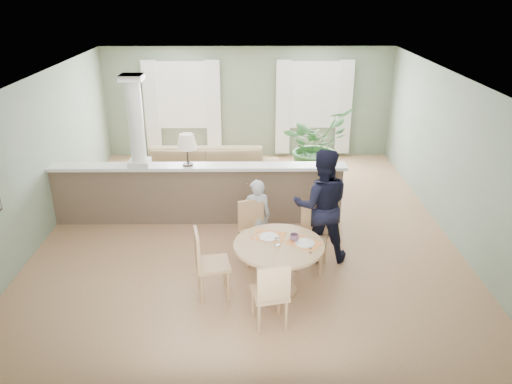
{
  "coord_description": "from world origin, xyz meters",
  "views": [
    {
      "loc": [
        0.08,
        -8.11,
        4.13
      ],
      "look_at": [
        0.14,
        -1.0,
        1.1
      ],
      "focal_mm": 35.0,
      "sensor_mm": 36.0,
      "label": 1
    }
  ],
  "objects_px": {
    "man_person": "(321,205)",
    "child_person": "(257,216)",
    "sofa": "(204,175)",
    "dining_table": "(279,254)",
    "chair_far_boy": "(253,228)",
    "houseplant": "(315,145)",
    "chair_near": "(271,292)",
    "chair_far_man": "(313,233)",
    "chair_side": "(207,261)"
  },
  "relations": [
    {
      "from": "dining_table",
      "to": "chair_near",
      "type": "bearing_deg",
      "value": -99.87
    },
    {
      "from": "sofa",
      "to": "chair_far_boy",
      "type": "relative_size",
      "value": 3.19
    },
    {
      "from": "sofa",
      "to": "chair_near",
      "type": "relative_size",
      "value": 3.21
    },
    {
      "from": "man_person",
      "to": "child_person",
      "type": "bearing_deg",
      "value": -9.53
    },
    {
      "from": "sofa",
      "to": "chair_far_man",
      "type": "height_order",
      "value": "chair_far_man"
    },
    {
      "from": "houseplant",
      "to": "chair_far_boy",
      "type": "relative_size",
      "value": 1.68
    },
    {
      "from": "sofa",
      "to": "houseplant",
      "type": "height_order",
      "value": "houseplant"
    },
    {
      "from": "chair_near",
      "to": "man_person",
      "type": "height_order",
      "value": "man_person"
    },
    {
      "from": "chair_far_man",
      "to": "chair_side",
      "type": "xyz_separation_m",
      "value": [
        -1.56,
        -0.81,
        0.0
      ]
    },
    {
      "from": "houseplant",
      "to": "chair_far_boy",
      "type": "bearing_deg",
      "value": -111.95
    },
    {
      "from": "dining_table",
      "to": "chair_side",
      "type": "relative_size",
      "value": 1.25
    },
    {
      "from": "chair_far_boy",
      "to": "chair_side",
      "type": "xyz_separation_m",
      "value": [
        -0.65,
        -1.01,
        0.02
      ]
    },
    {
      "from": "houseplant",
      "to": "man_person",
      "type": "distance_m",
      "value": 3.37
    },
    {
      "from": "chair_near",
      "to": "chair_side",
      "type": "relative_size",
      "value": 0.96
    },
    {
      "from": "child_person",
      "to": "man_person",
      "type": "distance_m",
      "value": 1.06
    },
    {
      "from": "sofa",
      "to": "dining_table",
      "type": "relative_size",
      "value": 2.46
    },
    {
      "from": "chair_far_man",
      "to": "chair_near",
      "type": "distance_m",
      "value": 1.69
    },
    {
      "from": "houseplant",
      "to": "chair_far_man",
      "type": "xyz_separation_m",
      "value": [
        -0.45,
        -3.59,
        -0.26
      ]
    },
    {
      "from": "chair_near",
      "to": "chair_far_man",
      "type": "bearing_deg",
      "value": -126.81
    },
    {
      "from": "chair_near",
      "to": "chair_side",
      "type": "xyz_separation_m",
      "value": [
        -0.86,
        0.72,
        0.02
      ]
    },
    {
      "from": "dining_table",
      "to": "chair_side",
      "type": "height_order",
      "value": "chair_side"
    },
    {
      "from": "houseplant",
      "to": "dining_table",
      "type": "bearing_deg",
      "value": -103.18
    },
    {
      "from": "man_person",
      "to": "dining_table",
      "type": "bearing_deg",
      "value": 55.14
    },
    {
      "from": "sofa",
      "to": "man_person",
      "type": "height_order",
      "value": "man_person"
    },
    {
      "from": "sofa",
      "to": "chair_near",
      "type": "xyz_separation_m",
      "value": [
        1.21,
        -4.31,
        0.08
      ]
    },
    {
      "from": "houseplant",
      "to": "chair_far_man",
      "type": "distance_m",
      "value": 3.62
    },
    {
      "from": "dining_table",
      "to": "chair_far_man",
      "type": "relative_size",
      "value": 1.26
    },
    {
      "from": "chair_far_boy",
      "to": "man_person",
      "type": "height_order",
      "value": "man_person"
    },
    {
      "from": "dining_table",
      "to": "chair_side",
      "type": "distance_m",
      "value": 1.01
    },
    {
      "from": "dining_table",
      "to": "chair_far_boy",
      "type": "xyz_separation_m",
      "value": [
        -0.36,
        0.92,
        -0.07
      ]
    },
    {
      "from": "dining_table",
      "to": "man_person",
      "type": "xyz_separation_m",
      "value": [
        0.7,
        0.94,
        0.31
      ]
    },
    {
      "from": "houseplant",
      "to": "sofa",
      "type": "bearing_deg",
      "value": -160.97
    },
    {
      "from": "houseplant",
      "to": "dining_table",
      "type": "relative_size",
      "value": 1.29
    },
    {
      "from": "sofa",
      "to": "houseplant",
      "type": "xyz_separation_m",
      "value": [
        2.36,
        0.81,
        0.36
      ]
    },
    {
      "from": "chair_far_boy",
      "to": "child_person",
      "type": "relative_size",
      "value": 0.77
    },
    {
      "from": "dining_table",
      "to": "child_person",
      "type": "height_order",
      "value": "child_person"
    },
    {
      "from": "child_person",
      "to": "chair_far_boy",
      "type": "bearing_deg",
      "value": 69.69
    },
    {
      "from": "dining_table",
      "to": "chair_far_boy",
      "type": "distance_m",
      "value": 0.99
    },
    {
      "from": "houseplant",
      "to": "chair_near",
      "type": "distance_m",
      "value": 5.26
    },
    {
      "from": "sofa",
      "to": "dining_table",
      "type": "height_order",
      "value": "sofa"
    },
    {
      "from": "chair_far_boy",
      "to": "chair_far_man",
      "type": "relative_size",
      "value": 0.97
    },
    {
      "from": "chair_side",
      "to": "man_person",
      "type": "bearing_deg",
      "value": -69.53
    },
    {
      "from": "houseplant",
      "to": "chair_far_boy",
      "type": "height_order",
      "value": "houseplant"
    },
    {
      "from": "chair_near",
      "to": "man_person",
      "type": "relative_size",
      "value": 0.53
    },
    {
      "from": "child_person",
      "to": "man_person",
      "type": "xyz_separation_m",
      "value": [
        1.0,
        -0.2,
        0.28
      ]
    },
    {
      "from": "child_person",
      "to": "houseplant",
      "type": "bearing_deg",
      "value": -119.75
    },
    {
      "from": "chair_near",
      "to": "child_person",
      "type": "height_order",
      "value": "child_person"
    },
    {
      "from": "sofa",
      "to": "houseplant",
      "type": "bearing_deg",
      "value": 19.26
    },
    {
      "from": "chair_near",
      "to": "man_person",
      "type": "xyz_separation_m",
      "value": [
        0.84,
        1.76,
        0.38
      ]
    },
    {
      "from": "chair_side",
      "to": "chair_near",
      "type": "bearing_deg",
      "value": -141.08
    }
  ]
}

